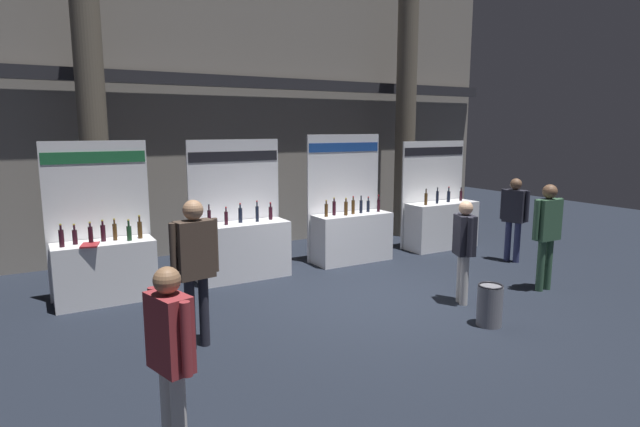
{
  "coord_description": "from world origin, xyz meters",
  "views": [
    {
      "loc": [
        -4.65,
        -6.33,
        2.7
      ],
      "look_at": [
        -0.33,
        1.22,
        1.24
      ],
      "focal_mm": 28.93,
      "sensor_mm": 36.0,
      "label": 1
    }
  ],
  "objects_px": {
    "visitor_0": "(195,259)",
    "visitor_4": "(464,244)",
    "exhibitor_booth_0": "(104,263)",
    "trash_bin": "(490,305)",
    "exhibitor_booth_2": "(351,231)",
    "exhibitor_booth_1": "(242,244)",
    "visitor_2": "(170,348)",
    "exhibitor_booth_3": "(440,221)",
    "visitor_1": "(547,227)",
    "visitor_3": "(514,212)"
  },
  "relations": [
    {
      "from": "exhibitor_booth_1",
      "to": "visitor_4",
      "type": "height_order",
      "value": "exhibitor_booth_1"
    },
    {
      "from": "visitor_2",
      "to": "visitor_3",
      "type": "xyz_separation_m",
      "value": [
        7.56,
        2.97,
        0.05
      ]
    },
    {
      "from": "visitor_1",
      "to": "exhibitor_booth_3",
      "type": "bearing_deg",
      "value": -99.96
    },
    {
      "from": "visitor_0",
      "to": "visitor_1",
      "type": "height_order",
      "value": "visitor_0"
    },
    {
      "from": "visitor_0",
      "to": "visitor_1",
      "type": "bearing_deg",
      "value": 165.9
    },
    {
      "from": "visitor_4",
      "to": "visitor_3",
      "type": "bearing_deg",
      "value": 140.46
    },
    {
      "from": "exhibitor_booth_2",
      "to": "trash_bin",
      "type": "height_order",
      "value": "exhibitor_booth_2"
    },
    {
      "from": "exhibitor_booth_0",
      "to": "visitor_1",
      "type": "xyz_separation_m",
      "value": [
        6.44,
        -3.06,
        0.47
      ]
    },
    {
      "from": "exhibitor_booth_2",
      "to": "visitor_2",
      "type": "distance_m",
      "value": 6.66
    },
    {
      "from": "exhibitor_booth_3",
      "to": "visitor_3",
      "type": "relative_size",
      "value": 1.41
    },
    {
      "from": "visitor_1",
      "to": "visitor_3",
      "type": "distance_m",
      "value": 1.87
    },
    {
      "from": "exhibitor_booth_2",
      "to": "visitor_4",
      "type": "relative_size",
      "value": 1.59
    },
    {
      "from": "visitor_3",
      "to": "exhibitor_booth_2",
      "type": "bearing_deg",
      "value": 41.74
    },
    {
      "from": "exhibitor_booth_1",
      "to": "exhibitor_booth_2",
      "type": "xyz_separation_m",
      "value": [
        2.36,
        0.03,
        -0.0
      ]
    },
    {
      "from": "exhibitor_booth_3",
      "to": "visitor_2",
      "type": "bearing_deg",
      "value": -147.05
    },
    {
      "from": "exhibitor_booth_0",
      "to": "visitor_1",
      "type": "relative_size",
      "value": 1.4
    },
    {
      "from": "exhibitor_booth_3",
      "to": "visitor_3",
      "type": "xyz_separation_m",
      "value": [
        0.42,
        -1.66,
        0.4
      ]
    },
    {
      "from": "exhibitor_booth_1",
      "to": "visitor_3",
      "type": "relative_size",
      "value": 1.46
    },
    {
      "from": "exhibitor_booth_0",
      "to": "trash_bin",
      "type": "relative_size",
      "value": 4.28
    },
    {
      "from": "trash_bin",
      "to": "exhibitor_booth_2",
      "type": "bearing_deg",
      "value": 86.17
    },
    {
      "from": "visitor_2",
      "to": "exhibitor_booth_0",
      "type": "bearing_deg",
      "value": 163.3
    },
    {
      "from": "exhibitor_booth_2",
      "to": "visitor_3",
      "type": "relative_size",
      "value": 1.51
    },
    {
      "from": "exhibitor_booth_2",
      "to": "trash_bin",
      "type": "distance_m",
      "value": 3.9
    },
    {
      "from": "exhibitor_booth_0",
      "to": "visitor_0",
      "type": "height_order",
      "value": "exhibitor_booth_0"
    },
    {
      "from": "exhibitor_booth_0",
      "to": "trash_bin",
      "type": "distance_m",
      "value": 5.79
    },
    {
      "from": "exhibitor_booth_1",
      "to": "visitor_0",
      "type": "xyz_separation_m",
      "value": [
        -1.59,
        -2.56,
        0.5
      ]
    },
    {
      "from": "exhibitor_booth_1",
      "to": "trash_bin",
      "type": "distance_m",
      "value": 4.4
    },
    {
      "from": "visitor_4",
      "to": "trash_bin",
      "type": "bearing_deg",
      "value": 2.47
    },
    {
      "from": "exhibitor_booth_1",
      "to": "visitor_3",
      "type": "distance_m",
      "value": 5.44
    },
    {
      "from": "exhibitor_booth_1",
      "to": "visitor_2",
      "type": "relative_size",
      "value": 1.52
    },
    {
      "from": "exhibitor_booth_3",
      "to": "exhibitor_booth_0",
      "type": "bearing_deg",
      "value": -178.9
    },
    {
      "from": "exhibitor_booth_2",
      "to": "visitor_1",
      "type": "relative_size",
      "value": 1.43
    },
    {
      "from": "exhibitor_booth_3",
      "to": "trash_bin",
      "type": "xyz_separation_m",
      "value": [
        -2.65,
        -3.86,
        -0.33
      ]
    },
    {
      "from": "visitor_1",
      "to": "visitor_2",
      "type": "xyz_separation_m",
      "value": [
        -6.5,
        -1.43,
        -0.1
      ]
    },
    {
      "from": "visitor_0",
      "to": "trash_bin",
      "type": "bearing_deg",
      "value": 152.94
    },
    {
      "from": "exhibitor_booth_1",
      "to": "visitor_2",
      "type": "distance_m",
      "value": 5.22
    },
    {
      "from": "exhibitor_booth_1",
      "to": "exhibitor_booth_3",
      "type": "xyz_separation_m",
      "value": [
        4.75,
        0.0,
        -0.0
      ]
    },
    {
      "from": "exhibitor_booth_0",
      "to": "exhibitor_booth_2",
      "type": "relative_size",
      "value": 0.97
    },
    {
      "from": "trash_bin",
      "to": "visitor_2",
      "type": "xyz_separation_m",
      "value": [
        -4.49,
        -0.77,
        0.68
      ]
    },
    {
      "from": "exhibitor_booth_2",
      "to": "visitor_0",
      "type": "xyz_separation_m",
      "value": [
        -3.94,
        -2.59,
        0.51
      ]
    },
    {
      "from": "exhibitor_booth_1",
      "to": "visitor_0",
      "type": "height_order",
      "value": "exhibitor_booth_1"
    },
    {
      "from": "exhibitor_booth_0",
      "to": "visitor_4",
      "type": "xyz_separation_m",
      "value": [
        4.77,
        -2.87,
        0.34
      ]
    },
    {
      "from": "exhibitor_booth_0",
      "to": "visitor_2",
      "type": "relative_size",
      "value": 1.53
    },
    {
      "from": "visitor_2",
      "to": "visitor_3",
      "type": "bearing_deg",
      "value": 95.57
    },
    {
      "from": "exhibitor_booth_0",
      "to": "exhibitor_booth_2",
      "type": "bearing_deg",
      "value": 1.96
    },
    {
      "from": "visitor_0",
      "to": "visitor_3",
      "type": "distance_m",
      "value": 6.81
    },
    {
      "from": "trash_bin",
      "to": "visitor_3",
      "type": "distance_m",
      "value": 3.84
    },
    {
      "from": "visitor_0",
      "to": "visitor_4",
      "type": "height_order",
      "value": "visitor_0"
    },
    {
      "from": "visitor_0",
      "to": "visitor_1",
      "type": "distance_m",
      "value": 5.73
    },
    {
      "from": "exhibitor_booth_3",
      "to": "visitor_1",
      "type": "bearing_deg",
      "value": -101.37
    }
  ]
}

